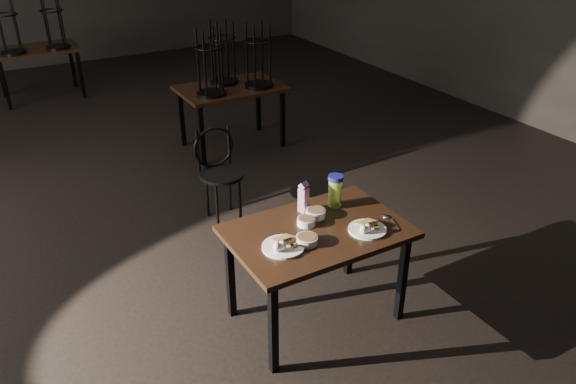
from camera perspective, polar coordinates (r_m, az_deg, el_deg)
main_table at (r=3.85m, az=2.98°, el=-4.78°), size 1.20×0.80×0.75m
plate_left at (r=3.60m, az=-0.49°, el=-5.39°), size 0.28×0.28×0.09m
plate_right at (r=3.81m, az=8.07°, el=-3.62°), size 0.26×0.26×0.08m
bowl_near at (r=3.84m, az=1.87°, el=-2.98°), size 0.13×0.13×0.05m
bowl_far at (r=3.93m, az=2.84°, el=-2.15°), size 0.14×0.14×0.06m
bowl_big at (r=3.64m, az=1.92°, el=-4.87°), size 0.14×0.14×0.05m
juice_carton at (r=3.96m, az=1.58°, el=-0.60°), size 0.08×0.08×0.24m
water_bottle at (r=4.04m, az=4.82°, el=0.17°), size 0.12×0.12×0.24m
spoon at (r=3.98m, az=10.04°, el=-2.58°), size 0.06×0.22×0.01m
bentwood_chair at (r=5.25m, az=-7.04°, el=2.58°), size 0.41×0.41×0.87m
bg_table_right at (r=6.71m, az=-5.83°, el=10.79°), size 1.20×0.80×1.48m
bg_table_far at (r=9.22m, az=-24.28°, el=13.14°), size 1.20×0.80×1.48m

